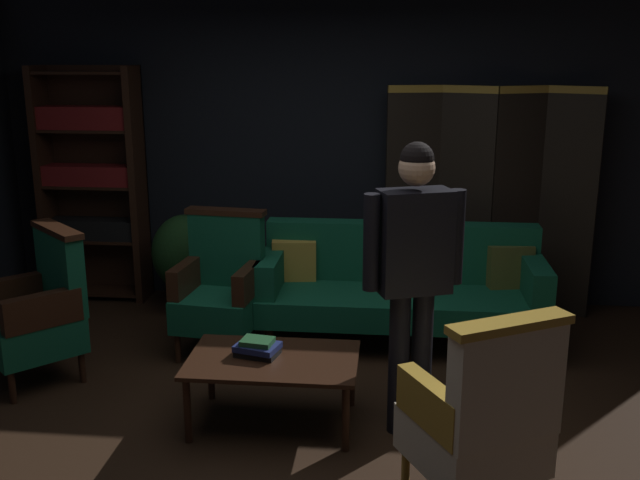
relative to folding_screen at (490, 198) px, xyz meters
name	(u,v)px	position (x,y,z in m)	size (l,w,h in m)	color
ground_plane	(306,429)	(-1.28, -2.19, -0.99)	(10.00, 10.00, 0.00)	black
back_wall	(339,142)	(-1.28, 0.26, 0.41)	(7.20, 0.10, 2.80)	black
folding_screen	(490,198)	(0.00, 0.00, 0.00)	(1.72, 0.24, 1.90)	black
bookshelf	(92,180)	(-3.43, 0.01, 0.09)	(0.90, 0.32, 2.05)	black
velvet_couch	(400,283)	(-0.73, -0.74, -0.53)	(2.12, 0.78, 0.88)	black
coffee_table	(273,365)	(-1.48, -2.13, -0.61)	(1.00, 0.64, 0.42)	black
armchair_gilt_accent	(482,417)	(-0.36, -2.87, -0.50)	(0.79, 0.78, 1.04)	#B78E33
armchair_wing_left	(40,310)	(-3.14, -1.68, -0.50)	(0.82, 0.82, 1.04)	black
armchair_wing_right	(221,287)	(-2.05, -1.07, -0.50)	(0.64, 0.64, 1.04)	black
standing_figure	(413,263)	(-0.68, -2.13, 0.04)	(0.56, 0.34, 1.70)	black
potted_plant	(185,257)	(-2.53, -0.32, -0.49)	(0.56, 0.56, 0.85)	brown
book_black_cloth	(258,352)	(-1.58, -2.10, -0.55)	(0.24, 0.17, 0.03)	black
book_navy_cloth	(257,347)	(-1.58, -2.10, -0.51)	(0.25, 0.18, 0.04)	navy
book_green_cloth	(257,342)	(-1.58, -2.10, -0.48)	(0.18, 0.14, 0.03)	#1E4C28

